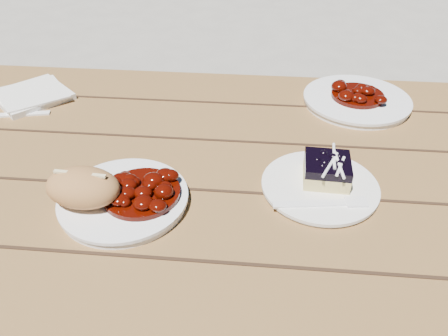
# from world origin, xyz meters

# --- Properties ---
(picnic_table) EXTENTS (2.00, 1.55, 0.75)m
(picnic_table) POSITION_xyz_m (0.00, -0.00, 0.59)
(picnic_table) COLOR brown
(picnic_table) RESTS_ON ground
(main_plate) EXTENTS (0.21, 0.21, 0.02)m
(main_plate) POSITION_xyz_m (0.24, -0.13, 0.76)
(main_plate) COLOR white
(main_plate) RESTS_ON picnic_table
(goulash_stew) EXTENTS (0.13, 0.13, 0.04)m
(goulash_stew) POSITION_xyz_m (0.27, -0.12, 0.79)
(goulash_stew) COLOR #3E0802
(goulash_stew) RESTS_ON main_plate
(bread_roll) EXTENTS (0.13, 0.09, 0.06)m
(bread_roll) POSITION_xyz_m (0.18, -0.15, 0.80)
(bread_roll) COLOR #AC7742
(bread_roll) RESTS_ON main_plate
(dessert_plate) EXTENTS (0.20, 0.20, 0.01)m
(dessert_plate) POSITION_xyz_m (0.57, -0.06, 0.76)
(dessert_plate) COLOR white
(dessert_plate) RESTS_ON picnic_table
(blueberry_cake) EXTENTS (0.08, 0.08, 0.05)m
(blueberry_cake) POSITION_xyz_m (0.58, -0.04, 0.78)
(blueberry_cake) COLOR #E1CD7B
(blueberry_cake) RESTS_ON dessert_plate
(fork_dessert) EXTENTS (0.16, 0.05, 0.00)m
(fork_dessert) POSITION_xyz_m (0.55, -0.11, 0.76)
(fork_dessert) COLOR white
(fork_dessert) RESTS_ON dessert_plate
(napkin_stack) EXTENTS (0.21, 0.21, 0.01)m
(napkin_stack) POSITION_xyz_m (-0.08, 0.22, 0.76)
(napkin_stack) COLOR white
(napkin_stack) RESTS_ON picnic_table
(fork_table) EXTENTS (0.16, 0.06, 0.00)m
(fork_table) POSITION_xyz_m (-0.07, 0.14, 0.75)
(fork_table) COLOR white
(fork_table) RESTS_ON picnic_table
(second_plate) EXTENTS (0.24, 0.24, 0.02)m
(second_plate) POSITION_xyz_m (0.68, 0.27, 0.76)
(second_plate) COLOR white
(second_plate) RESTS_ON picnic_table
(second_stew) EXTENTS (0.12, 0.12, 0.04)m
(second_stew) POSITION_xyz_m (0.68, 0.27, 0.79)
(second_stew) COLOR #3E0802
(second_stew) RESTS_ON second_plate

